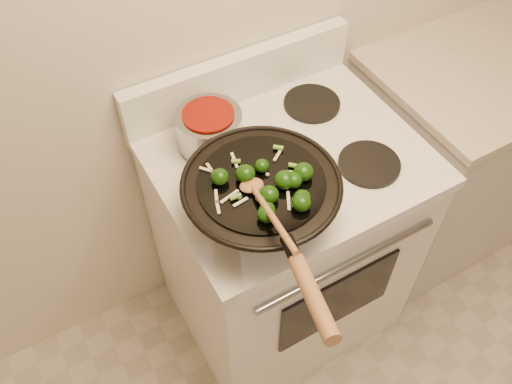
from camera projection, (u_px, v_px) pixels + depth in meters
stove at (282, 241)px, 1.94m from camera, size 0.78×0.67×1.08m
counter_unit at (459, 151)px, 2.24m from camera, size 0.83×0.62×0.91m
wok at (262, 197)px, 1.38m from camera, size 0.41×0.67×0.22m
stirfry at (274, 186)px, 1.31m from camera, size 0.26×0.26×0.05m
wooden_spoon at (263, 203)px, 1.27m from camera, size 0.07×0.28×0.07m
saucepan at (209, 129)px, 1.56m from camera, size 0.19×0.30×0.11m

